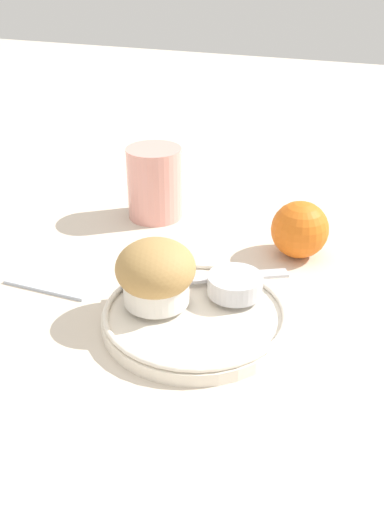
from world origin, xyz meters
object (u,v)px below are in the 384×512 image
(muffin, at_px, (156,273))
(juice_glass, at_px, (155,183))
(butter_knife, at_px, (206,278))
(orange_fruit, at_px, (300,230))

(muffin, xyz_separation_m, juice_glass, (-0.11, 0.23, -0.00))
(muffin, relative_size, butter_knife, 0.48)
(muffin, relative_size, juice_glass, 0.81)
(muffin, height_order, juice_glass, juice_glass)
(orange_fruit, bearing_deg, muffin, -120.37)
(butter_knife, xyz_separation_m, orange_fruit, (0.08, 0.13, 0.01))
(muffin, height_order, butter_knife, muffin)
(juice_glass, bearing_deg, muffin, -65.06)
(butter_knife, xyz_separation_m, juice_glass, (-0.14, 0.17, 0.03))
(orange_fruit, bearing_deg, juice_glass, 169.39)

